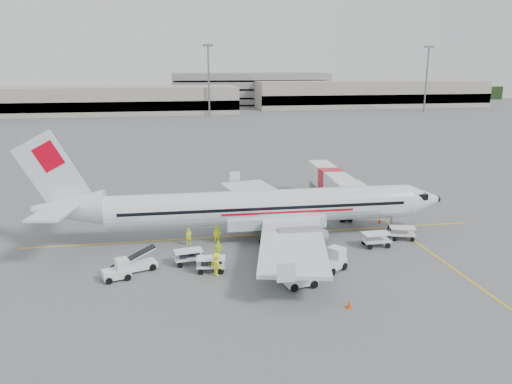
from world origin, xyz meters
TOP-DOWN VIEW (x-y plane):
  - ground at (0.00, 0.00)m, footprint 360.00×360.00m
  - stripe_lead at (0.00, 0.00)m, footprint 44.00×0.20m
  - stripe_cross at (14.00, -8.00)m, footprint 0.20×20.00m
  - terminal_west at (-40.00, 130.00)m, footprint 110.00×22.00m
  - terminal_east at (70.00, 145.00)m, footprint 90.00×26.00m
  - parking_garage at (25.00, 160.00)m, footprint 62.00×24.00m
  - treeline at (0.00, 175.00)m, footprint 300.00×3.00m
  - mast_center at (5.00, 118.00)m, footprint 3.20×1.20m
  - mast_east at (80.00, 118.00)m, footprint 3.20×1.20m
  - aircraft at (0.22, -0.90)m, footprint 38.55×30.46m
  - jet_bridge at (9.91, 8.55)m, footprint 3.73×16.83m
  - belt_loader at (-11.31, -6.83)m, footprint 4.58×2.94m
  - tug_fore at (4.18, -9.49)m, footprint 2.68×2.45m
  - tug_mid at (0.91, -11.93)m, footprint 2.61×1.81m
  - tug_aft at (-12.69, -8.34)m, footprint 2.33×1.76m
  - cart_loaded_a at (-7.10, -6.15)m, footprint 2.51×1.73m
  - cart_loaded_b at (-5.40, -8.05)m, footprint 2.43×1.61m
  - cart_empty_a at (9.84, -4.96)m, footprint 2.54×1.56m
  - cart_empty_b at (13.06, -3.59)m, footprint 2.61×1.93m
  - cone_nose at (13.02, 1.55)m, footprint 0.35×0.35m
  - cone_port at (1.37, 20.46)m, footprint 0.37×0.37m
  - cone_stbd at (3.30, -15.82)m, footprint 0.34×0.34m
  - crew_a at (-6.87, -1.63)m, footprint 0.69×0.57m
  - crew_b at (-4.26, -1.50)m, footprint 1.01×0.93m
  - crew_c at (-5.04, -8.87)m, footprint 1.30×1.38m
  - crew_d at (-4.53, -5.38)m, footprint 0.97×0.51m

SIDE VIEW (x-z plane):
  - ground at x=0.00m, z-range 0.00..0.00m
  - stripe_lead at x=0.00m, z-range 0.00..0.01m
  - stripe_cross at x=14.00m, z-range 0.00..0.01m
  - cone_stbd at x=3.30m, z-range 0.00..0.55m
  - cone_nose at x=13.02m, z-range 0.00..0.57m
  - cone_port at x=1.37m, z-range 0.00..0.60m
  - cart_loaded_b at x=-5.40m, z-range 0.00..1.19m
  - cart_loaded_a at x=-7.10m, z-range 0.00..1.21m
  - cart_empty_b at x=13.06m, z-range 0.00..1.22m
  - cart_empty_a at x=9.84m, z-range 0.00..1.30m
  - crew_d at x=-4.53m, z-range 0.00..1.59m
  - tug_aft at x=-12.69m, z-range 0.00..1.60m
  - crew_a at x=-6.87m, z-range 0.00..1.61m
  - crew_b at x=-4.26m, z-range 0.00..1.68m
  - tug_fore at x=4.18m, z-range 0.00..1.81m
  - tug_mid at x=0.91m, z-range 0.00..1.84m
  - crew_c at x=-5.04m, z-range 0.00..1.87m
  - belt_loader at x=-11.31m, z-range 0.00..2.32m
  - jet_bridge at x=9.91m, z-range 0.00..4.39m
  - treeline at x=0.00m, z-range 0.00..6.00m
  - terminal_west at x=-40.00m, z-range 0.00..9.00m
  - terminal_east at x=70.00m, z-range 0.00..10.00m
  - aircraft at x=0.22m, z-range 0.00..10.49m
  - parking_garage at x=25.00m, z-range 0.00..14.00m
  - mast_center at x=5.00m, z-range 0.00..22.00m
  - mast_east at x=80.00m, z-range 0.00..22.00m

